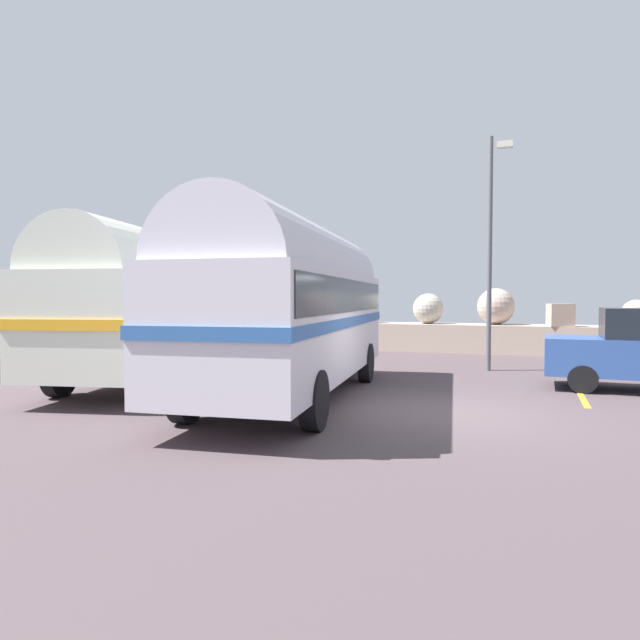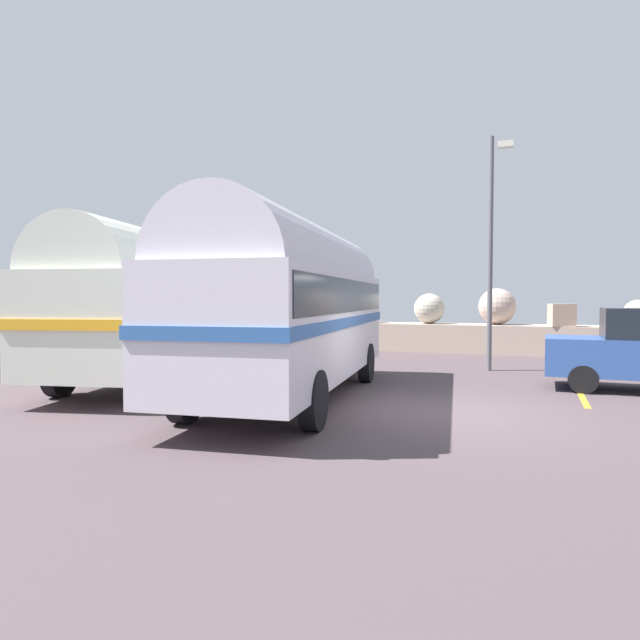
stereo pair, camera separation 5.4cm
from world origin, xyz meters
name	(u,v)px [view 2 (the right image)]	position (x,y,z in m)	size (l,w,h in m)	color
ground	(442,413)	(0.00, 0.00, 0.01)	(32.00, 26.00, 0.02)	#483C3F
breakwater	(481,334)	(-0.28, 11.80, 0.74)	(31.36, 2.16, 2.48)	#B29E8D
vintage_coach	(293,301)	(-3.09, 0.30, 2.05)	(3.46, 8.82, 3.70)	black
second_coach	(161,300)	(-7.27, 1.48, 2.05)	(4.24, 8.90, 3.70)	black
lamp_post	(492,241)	(0.43, 6.45, 3.76)	(0.65, 0.81, 6.69)	#5B5B60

